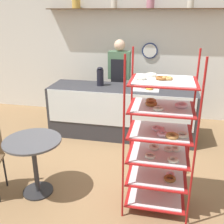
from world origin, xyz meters
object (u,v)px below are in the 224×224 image
(donut_tray_counter, at_px, (147,88))
(coffee_carafe, at_px, (100,77))
(cafe_table, at_px, (34,154))
(person_worker, at_px, (119,79))
(pastry_rack, at_px, (160,142))

(donut_tray_counter, bearing_deg, coffee_carafe, 174.02)
(cafe_table, bearing_deg, donut_tray_counter, 57.22)
(donut_tray_counter, bearing_deg, cafe_table, -122.78)
(donut_tray_counter, bearing_deg, person_worker, 133.83)
(pastry_rack, bearing_deg, donut_tray_counter, 99.64)
(person_worker, height_order, coffee_carafe, person_worker)
(cafe_table, distance_m, coffee_carafe, 2.07)
(person_worker, distance_m, cafe_table, 2.61)
(person_worker, relative_size, cafe_table, 2.27)
(cafe_table, height_order, donut_tray_counter, donut_tray_counter)
(person_worker, height_order, cafe_table, person_worker)
(cafe_table, xyz_separation_m, donut_tray_counter, (1.21, 1.88, 0.38))
(pastry_rack, xyz_separation_m, person_worker, (-0.91, 2.43, 0.09))
(cafe_table, bearing_deg, pastry_rack, 2.86)
(pastry_rack, height_order, cafe_table, pastry_rack)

